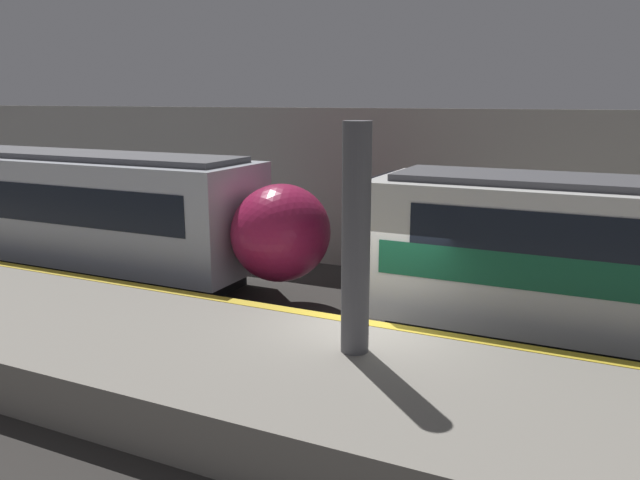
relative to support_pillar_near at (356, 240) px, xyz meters
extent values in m
plane|color=#33302D|center=(-0.26, 1.52, -2.89)|extent=(120.00, 120.00, 0.00)
cube|color=gray|center=(-0.26, -0.73, -2.42)|extent=(40.00, 4.49, 0.94)
cube|color=gold|center=(-0.26, 1.37, -1.94)|extent=(40.00, 0.30, 0.01)
cube|color=#9E998E|center=(-0.26, 8.29, -0.44)|extent=(50.00, 0.15, 4.90)
cylinder|color=#56565B|center=(0.00, 0.00, 0.00)|extent=(0.48, 0.48, 3.89)
cube|color=black|center=(-13.54, 3.98, -2.59)|extent=(16.26, 2.42, 0.61)
cube|color=silver|center=(-13.54, 3.98, -0.83)|extent=(17.67, 2.96, 2.90)
ellipsoid|color=#B21E4C|center=(-3.61, 3.98, -0.98)|extent=(2.42, 2.72, 2.43)
sphere|color=#F2EFCC|center=(-2.66, 3.98, -1.41)|extent=(0.20, 0.20, 0.20)
cube|color=black|center=(-1.04, 3.98, -1.06)|extent=(0.25, 2.90, 2.32)
cube|color=black|center=(-1.04, 3.98, 0.09)|extent=(0.25, 2.60, 0.93)
sphere|color=#EA4C42|center=(-1.20, 3.32, -1.47)|extent=(0.18, 0.18, 0.18)
sphere|color=#EA4C42|center=(-1.20, 4.65, -1.47)|extent=(0.18, 0.18, 0.18)
camera|label=1|loc=(3.74, -9.32, 2.29)|focal=35.00mm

